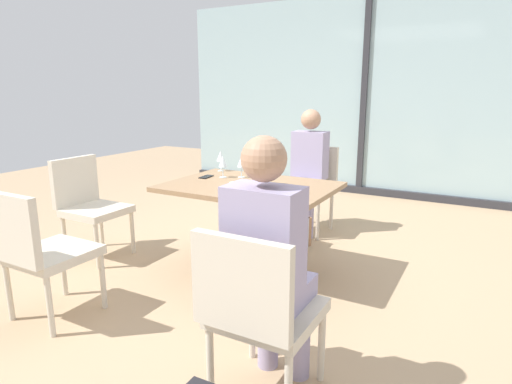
% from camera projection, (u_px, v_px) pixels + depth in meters
% --- Properties ---
extents(ground_plane, '(12.00, 12.00, 0.00)m').
position_uv_depth(ground_plane, '(250.00, 272.00, 3.51)').
color(ground_plane, tan).
extents(window_wall_backdrop, '(5.56, 0.10, 2.70)m').
position_uv_depth(window_wall_backdrop, '(364.00, 107.00, 5.95)').
color(window_wall_backdrop, '#9AB7BC').
rests_on(window_wall_backdrop, ground_plane).
extents(dining_table_main, '(1.27, 0.92, 0.73)m').
position_uv_depth(dining_table_main, '(250.00, 207.00, 3.38)').
color(dining_table_main, '#997551').
rests_on(dining_table_main, ground_plane).
extents(chair_near_window, '(0.46, 0.51, 0.87)m').
position_uv_depth(chair_near_window, '(311.00, 183.00, 4.49)').
color(chair_near_window, beige).
rests_on(chair_near_window, ground_plane).
extents(chair_front_right, '(0.46, 0.50, 0.87)m').
position_uv_depth(chair_front_right, '(258.00, 307.00, 1.93)').
color(chair_front_right, beige).
rests_on(chair_front_right, ground_plane).
extents(chair_side_end, '(0.50, 0.46, 0.87)m').
position_uv_depth(chair_side_end, '(88.00, 201.00, 3.78)').
color(chair_side_end, beige).
rests_on(chair_side_end, ground_plane).
extents(chair_front_left, '(0.46, 0.50, 0.87)m').
position_uv_depth(chair_front_left, '(38.00, 248.00, 2.66)').
color(chair_front_left, beige).
rests_on(chair_front_left, ground_plane).
extents(person_near_window, '(0.34, 0.39, 1.26)m').
position_uv_depth(person_near_window, '(307.00, 166.00, 4.35)').
color(person_near_window, '#9E93B7').
rests_on(person_near_window, ground_plane).
extents(person_front_right, '(0.34, 0.39, 1.26)m').
position_uv_depth(person_front_right, '(270.00, 256.00, 1.98)').
color(person_front_right, '#9E93B7').
rests_on(person_front_right, ground_plane).
extents(wine_glass_0, '(0.07, 0.07, 0.18)m').
position_uv_depth(wine_glass_0, '(257.00, 179.00, 2.89)').
color(wine_glass_0, silver).
rests_on(wine_glass_0, dining_table_main).
extents(wine_glass_1, '(0.07, 0.07, 0.18)m').
position_uv_depth(wine_glass_1, '(221.00, 157.00, 3.87)').
color(wine_glass_1, silver).
rests_on(wine_glass_1, dining_table_main).
extents(wine_glass_2, '(0.07, 0.07, 0.18)m').
position_uv_depth(wine_glass_2, '(270.00, 167.00, 3.33)').
color(wine_glass_2, silver).
rests_on(wine_glass_2, dining_table_main).
extents(wine_glass_3, '(0.07, 0.07, 0.18)m').
position_uv_depth(wine_glass_3, '(223.00, 162.00, 3.58)').
color(wine_glass_3, silver).
rests_on(wine_glass_3, dining_table_main).
extents(wine_glass_4, '(0.07, 0.07, 0.18)m').
position_uv_depth(wine_glass_4, '(241.00, 162.00, 3.58)').
color(wine_glass_4, silver).
rests_on(wine_glass_4, dining_table_main).
extents(coffee_cup, '(0.08, 0.08, 0.09)m').
position_uv_depth(coffee_cup, '(235.00, 189.00, 3.00)').
color(coffee_cup, white).
rests_on(coffee_cup, dining_table_main).
extents(cell_phone_on_table, '(0.09, 0.15, 0.01)m').
position_uv_depth(cell_phone_on_table, '(206.00, 177.00, 3.62)').
color(cell_phone_on_table, black).
rests_on(cell_phone_on_table, dining_table_main).
extents(handbag_0, '(0.32, 0.20, 0.28)m').
position_uv_depth(handbag_0, '(292.00, 232.00, 4.06)').
color(handbag_0, silver).
rests_on(handbag_0, ground_plane).
extents(handbag_2, '(0.32, 0.20, 0.28)m').
position_uv_depth(handbag_2, '(294.00, 231.00, 4.10)').
color(handbag_2, '#A3704C').
rests_on(handbag_2, ground_plane).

